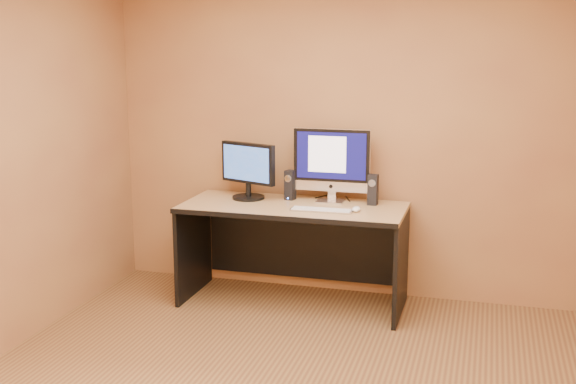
% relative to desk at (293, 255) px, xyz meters
% --- Properties ---
extents(walls, '(4.00, 4.00, 2.60)m').
position_rel_desk_xyz_m(walls, '(0.39, -1.58, 0.90)').
color(walls, '#9E723F').
rests_on(walls, ground).
extents(desk, '(1.73, 0.76, 0.80)m').
position_rel_desk_xyz_m(desk, '(0.00, 0.00, 0.00)').
color(desk, tan).
rests_on(desk, ground).
extents(imac, '(0.62, 0.23, 0.59)m').
position_rel_desk_xyz_m(imac, '(0.25, 0.21, 0.70)').
color(imac, silver).
rests_on(imac, desk).
extents(second_monitor, '(0.57, 0.42, 0.45)m').
position_rel_desk_xyz_m(second_monitor, '(-0.41, 0.14, 0.62)').
color(second_monitor, black).
rests_on(second_monitor, desk).
extents(speaker_left, '(0.09, 0.09, 0.24)m').
position_rel_desk_xyz_m(speaker_left, '(-0.08, 0.20, 0.52)').
color(speaker_left, black).
rests_on(speaker_left, desk).
extents(speaker_right, '(0.08, 0.08, 0.24)m').
position_rel_desk_xyz_m(speaker_right, '(0.59, 0.19, 0.52)').
color(speaker_right, black).
rests_on(speaker_right, desk).
extents(keyboard, '(0.47, 0.13, 0.02)m').
position_rel_desk_xyz_m(keyboard, '(0.26, -0.13, 0.41)').
color(keyboard, '#B4B4B9').
rests_on(keyboard, desk).
extents(mouse, '(0.07, 0.11, 0.04)m').
position_rel_desk_xyz_m(mouse, '(0.51, -0.07, 0.42)').
color(mouse, white).
rests_on(mouse, desk).
extents(cable_a, '(0.10, 0.22, 0.01)m').
position_rel_desk_xyz_m(cable_a, '(0.36, 0.35, 0.40)').
color(cable_a, black).
rests_on(cable_a, desk).
extents(cable_b, '(0.09, 0.18, 0.01)m').
position_rel_desk_xyz_m(cable_b, '(0.15, 0.37, 0.40)').
color(cable_b, black).
rests_on(cable_b, desk).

